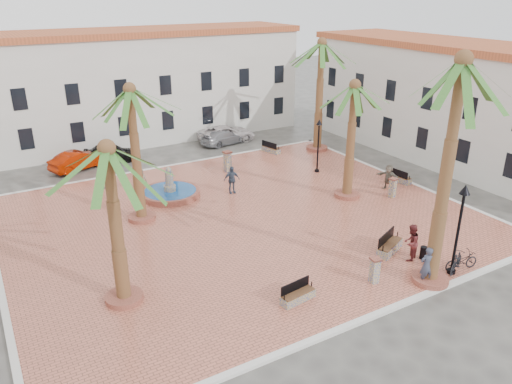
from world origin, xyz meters
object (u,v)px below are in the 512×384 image
bench_se (389,247)px  bollard_se (375,270)px  bench_s (298,296)px  car_white (227,134)px  car_silver (225,137)px  bollard_e (393,187)px  lamppost_e (319,137)px  bicycle_a (461,261)px  bench_e (399,178)px  cyclist_b (411,242)px  car_black (111,152)px  palm_sw (109,169)px  car_red (79,160)px  lamppost_s (461,215)px  fountain (170,192)px  palm_nw (131,105)px  litter_bin (423,253)px  palm_ne (321,55)px  pedestrian_fountain_a (141,180)px  bench_ne (271,149)px  pedestrian_north (102,177)px  bollard_n (228,161)px  palm_e (354,99)px  bicycle_b (456,262)px  pedestrian_fountain_b (232,180)px  pedestrian_east (388,177)px  cyclist_a (427,266)px  palm_s (460,85)px

bench_se → bollard_se: (-2.66, -1.76, 0.36)m
bench_s → car_white: 25.07m
car_silver → bench_s: bearing=151.2°
bollard_e → car_white: 17.39m
lamppost_e → bicycle_a: bearing=-99.0°
bench_e → cyclist_b: size_ratio=0.96×
bollard_se → car_black: (-5.62, 23.91, -0.10)m
palm_sw → lamppost_e: bearing=27.7°
car_red → bicycle_a: bearing=-173.5°
lamppost_s → fountain: bearing=117.2°
palm_nw → bench_s: bearing=-74.3°
bicycle_a → car_silver: 24.73m
palm_nw → litter_bin: size_ratio=12.08×
palm_sw → palm_ne: bearing=33.3°
palm_nw → palm_ne: palm_ne is taller
bollard_se → pedestrian_fountain_a: (-5.68, 16.19, 0.16)m
bench_ne → lamppost_e: lamppost_e is taller
palm_nw → car_white: bearing=45.8°
pedestrian_fountain_a → pedestrian_north: (-2.05, 1.83, 0.02)m
bollard_n → litter_bin: 16.54m
palm_e → bicycle_b: size_ratio=4.49×
palm_ne → pedestrian_fountain_b: palm_ne is taller
palm_sw → car_red: 19.65m
bench_e → pedestrian_north: pedestrian_north is taller
bollard_se → car_black: 24.56m
pedestrian_fountain_a → fountain: bearing=-57.0°
litter_bin → pedestrian_fountain_b: 13.21m
bicycle_a → car_black: bearing=33.1°
pedestrian_fountain_a → pedestrian_east: pedestrian_east is taller
pedestrian_fountain_b → bench_s: bearing=-96.7°
litter_bin → bench_se: bearing=125.4°
litter_bin → pedestrian_fountain_a: 18.34m
bollard_se → bicycle_a: (4.39, -1.24, -0.19)m
cyclist_b → car_white: 23.48m
bench_ne → bench_se: bearing=154.4°
bollard_se → bicycle_b: (4.03, -1.24, -0.15)m
bench_e → pedestrian_east: bearing=104.7°
bench_se → car_black: 23.64m
palm_sw → bicycle_a: palm_sw is taller
car_red → car_silver: (12.44, 0.31, -0.08)m
car_black → car_silver: bearing=-75.1°
cyclist_a → car_white: (2.80, 25.35, -0.37)m
pedestrian_east → car_white: size_ratio=0.34×
palm_s → car_red: 27.90m
pedestrian_fountain_a → pedestrian_east: bearing=-34.1°
palm_ne → cyclist_a: size_ratio=4.85×
palm_nw → bench_ne: palm_nw is taller
bench_e → bollard_n: bearing=43.9°
palm_sw → car_white: (15.09, 19.69, -5.48)m
pedestrian_fountain_a → car_white: 13.09m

